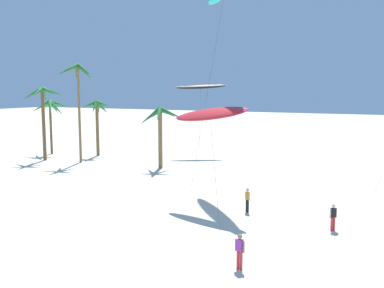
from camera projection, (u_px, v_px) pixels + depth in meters
palm_tree_0 at (42, 99)px, 49.33m from camera, size 5.10×4.79×8.63m
palm_tree_1 at (50, 108)px, 54.49m from camera, size 4.65×4.74×7.04m
palm_tree_2 at (78, 79)px, 47.52m from camera, size 4.45×4.53×11.21m
palm_tree_3 at (96, 111)px, 52.93m from camera, size 4.32×3.85×6.99m
palm_tree_4 at (161, 120)px, 44.46m from camera, size 4.73×4.97×6.49m
flying_kite_4 at (201, 86)px, 53.36m from camera, size 6.30×9.60×9.17m
flying_kite_10 at (210, 114)px, 29.21m from camera, size 6.14×5.81×7.45m
person_foreground_walker at (240, 250)px, 19.51m from camera, size 0.50×0.26×1.67m
person_near_left at (333, 216)px, 24.89m from camera, size 0.37×0.41×1.61m
person_near_right at (247, 199)px, 28.68m from camera, size 0.41×0.37×1.66m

